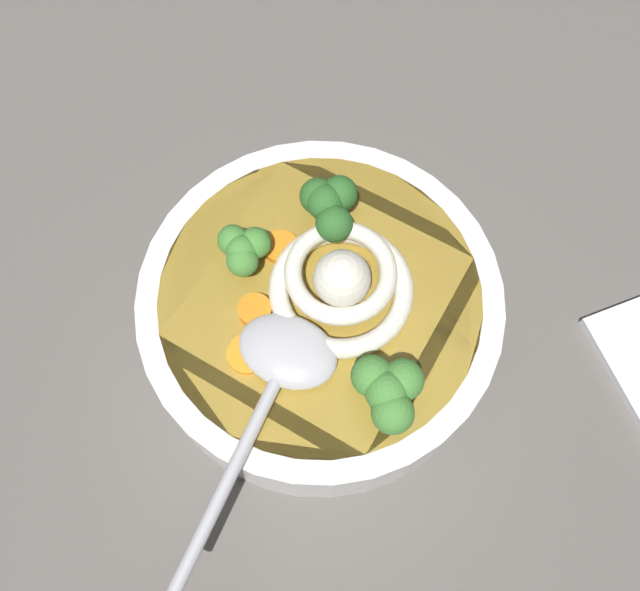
% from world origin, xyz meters
% --- Properties ---
extents(table_slab, '(1.26, 1.26, 0.03)m').
position_xyz_m(table_slab, '(0.00, 0.00, 0.01)').
color(table_slab, '#5B5651').
rests_on(table_slab, ground).
extents(soup_bowl, '(0.23, 0.23, 0.06)m').
position_xyz_m(soup_bowl, '(-0.04, -0.04, 0.06)').
color(soup_bowl, white).
rests_on(soup_bowl, table_slab).
extents(noodle_pile, '(0.10, 0.10, 0.04)m').
position_xyz_m(noodle_pile, '(-0.04, -0.05, 0.10)').
color(noodle_pile, silver).
rests_on(noodle_pile, soup_bowl).
extents(soup_spoon, '(0.11, 0.17, 0.02)m').
position_xyz_m(soup_spoon, '(-0.07, 0.01, 0.09)').
color(soup_spoon, '#B7B7BC').
rests_on(soup_spoon, soup_bowl).
extents(broccoli_floret_far, '(0.05, 0.04, 0.04)m').
position_xyz_m(broccoli_floret_far, '(-0.11, -0.03, 0.11)').
color(broccoli_floret_far, '#7A9E60').
rests_on(broccoli_floret_far, soup_bowl).
extents(broccoli_floret_right, '(0.04, 0.03, 0.03)m').
position_xyz_m(broccoli_floret_right, '(0.01, -0.02, 0.10)').
color(broccoli_floret_right, '#7A9E60').
rests_on(broccoli_floret_right, soup_bowl).
extents(broccoli_floret_front, '(0.04, 0.04, 0.04)m').
position_xyz_m(broccoli_floret_front, '(-0.00, -0.07, 0.11)').
color(broccoli_floret_front, '#7A9E60').
rests_on(broccoli_floret_front, soup_bowl).
extents(carrot_slice_beside_chili, '(0.02, 0.02, 0.00)m').
position_xyz_m(carrot_slice_beside_chili, '(-0.04, 0.02, 0.09)').
color(carrot_slice_beside_chili, orange).
rests_on(carrot_slice_beside_chili, soup_bowl).
extents(carrot_slice_center, '(0.02, 0.02, 0.01)m').
position_xyz_m(carrot_slice_center, '(0.00, -0.04, 0.09)').
color(carrot_slice_center, orange).
rests_on(carrot_slice_center, soup_bowl).
extents(carrot_slice_left, '(0.02, 0.02, 0.01)m').
position_xyz_m(carrot_slice_left, '(-0.02, -0.00, 0.09)').
color(carrot_slice_left, orange).
rests_on(carrot_slice_left, soup_bowl).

